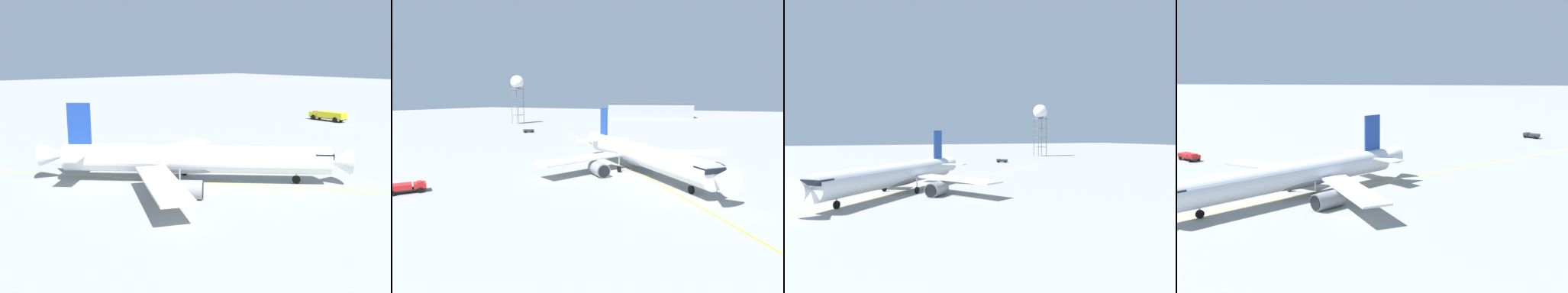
{
  "view_description": "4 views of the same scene",
  "coord_description": "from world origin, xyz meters",
  "views": [
    {
      "loc": [
        -42.05,
        32.99,
        16.69
      ],
      "look_at": [
        5.99,
        -5.91,
        4.14
      ],
      "focal_mm": 40.49,
      "sensor_mm": 36.0,
      "label": 1
    },
    {
      "loc": [
        -52.16,
        -20.63,
        12.88
      ],
      "look_at": [
        13.6,
        11.79,
        2.25
      ],
      "focal_mm": 31.13,
      "sensor_mm": 36.0,
      "label": 2
    },
    {
      "loc": [
        -7.46,
        -67.41,
        9.88
      ],
      "look_at": [
        33.79,
        34.26,
        6.43
      ],
      "focal_mm": 35.17,
      "sensor_mm": 36.0,
      "label": 3
    },
    {
      "loc": [
        19.62,
        -71.89,
        19.74
      ],
      "look_at": [
        13.6,
        11.79,
        4.89
      ],
      "focal_mm": 46.14,
      "sensor_mm": 36.0,
      "label": 4
    }
  ],
  "objects": [
    {
      "name": "baggage_truck_truck",
      "position": [
        50.34,
        54.49,
        0.71
      ],
      "size": [
        4.11,
        3.71,
        1.22
      ],
      "rotation": [
        0.0,
        0.0,
        2.51
      ],
      "color": "#232326",
      "rests_on": "ground_plane"
    },
    {
      "name": "taxiway_centreline",
      "position": [
        5.59,
        -1.35,
        0.0
      ],
      "size": [
        106.7,
        87.87,
        0.01
      ],
      "rotation": [
        0.0,
        0.0,
        3.83
      ],
      "color": "yellow",
      "rests_on": "ground_plane"
    },
    {
      "name": "ground_plane",
      "position": [
        0.0,
        0.0,
        0.0
      ],
      "size": [
        600.0,
        600.0,
        0.0
      ],
      "primitive_type": "plane",
      "color": "gray"
    },
    {
      "name": "airliner_main",
      "position": [
        3.47,
        -3.12,
        2.96
      ],
      "size": [
        31.22,
        33.17,
        10.73
      ],
      "rotation": [
        0.0,
        0.0,
        3.97
      ],
      "color": "white",
      "rests_on": "ground_plane"
    },
    {
      "name": "ops_pickup_truck",
      "position": [
        -23.07,
        21.39,
        0.81
      ],
      "size": [
        5.28,
        4.52,
        1.41
      ],
      "rotation": [
        0.0,
        0.0,
        5.67
      ],
      "color": "#232326",
      "rests_on": "ground_plane"
    }
  ]
}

